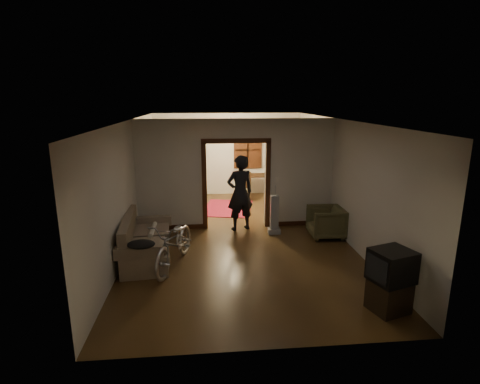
{
  "coord_description": "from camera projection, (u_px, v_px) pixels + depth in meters",
  "views": [
    {
      "loc": [
        -0.79,
        -8.56,
        3.29
      ],
      "look_at": [
        0.0,
        -0.3,
        1.2
      ],
      "focal_mm": 28.0,
      "sensor_mm": 36.0,
      "label": 1
    }
  ],
  "objects": [
    {
      "name": "tv_stand",
      "position": [
        389.0,
        296.0,
        5.91
      ],
      "size": [
        0.67,
        0.63,
        0.49
      ],
      "primitive_type": "cube",
      "rotation": [
        0.0,
        0.0,
        0.31
      ],
      "color": "black",
      "rests_on": "floor"
    },
    {
      "name": "armchair",
      "position": [
        326.0,
        222.0,
        9.04
      ],
      "size": [
        0.84,
        0.82,
        0.75
      ],
      "primitive_type": "imported",
      "rotation": [
        0.0,
        0.0,
        -1.6
      ],
      "color": "#4E4C2C",
      "rests_on": "floor"
    },
    {
      "name": "desk_chair",
      "position": [
        243.0,
        186.0,
        12.24
      ],
      "size": [
        0.56,
        0.56,
        0.99
      ],
      "primitive_type": "cube",
      "rotation": [
        0.0,
        0.0,
        0.35
      ],
      "color": "black",
      "rests_on": "floor"
    },
    {
      "name": "person",
      "position": [
        240.0,
        193.0,
        9.42
      ],
      "size": [
        0.81,
        0.66,
        1.93
      ],
      "primitive_type": "imported",
      "rotation": [
        0.0,
        0.0,
        3.46
      ],
      "color": "black",
      "rests_on": "floor"
    },
    {
      "name": "jacket",
      "position": [
        141.0,
        244.0,
        6.86
      ],
      "size": [
        0.51,
        0.38,
        0.15
      ],
      "primitive_type": "ellipsoid",
      "color": "black",
      "rests_on": "sofa"
    },
    {
      "name": "wall_right",
      "position": [
        342.0,
        179.0,
        9.02
      ],
      "size": [
        0.02,
        8.5,
        2.8
      ],
      "primitive_type": "cube",
      "color": "beige",
      "rests_on": "floor"
    },
    {
      "name": "wall_left",
      "position": [
        130.0,
        183.0,
        8.56
      ],
      "size": [
        0.02,
        8.5,
        2.8
      ],
      "primitive_type": "cube",
      "color": "beige",
      "rests_on": "floor"
    },
    {
      "name": "ceiling",
      "position": [
        239.0,
        120.0,
        8.45
      ],
      "size": [
        5.0,
        8.5,
        0.01
      ],
      "primitive_type": "cube",
      "color": "white",
      "rests_on": "floor"
    },
    {
      "name": "partition_wall",
      "position": [
        236.0,
        174.0,
        9.52
      ],
      "size": [
        5.0,
        0.14,
        2.8
      ],
      "primitive_type": "cube",
      "color": "beige",
      "rests_on": "floor"
    },
    {
      "name": "locker",
      "position": [
        185.0,
        172.0,
        12.48
      ],
      "size": [
        0.94,
        0.58,
        1.79
      ],
      "primitive_type": "cube",
      "rotation": [
        0.0,
        0.0,
        0.1
      ],
      "color": "#273721",
      "rests_on": "floor"
    },
    {
      "name": "desk",
      "position": [
        258.0,
        186.0,
        12.72
      ],
      "size": [
        1.05,
        0.61,
        0.76
      ],
      "primitive_type": "cube",
      "rotation": [
        0.0,
        0.0,
        -0.03
      ],
      "color": "black",
      "rests_on": "floor"
    },
    {
      "name": "light_switch",
      "position": [
        277.0,
        180.0,
        9.58
      ],
      "size": [
        0.08,
        0.01,
        0.12
      ],
      "primitive_type": "cube",
      "color": "silver",
      "rests_on": "partition_wall"
    },
    {
      "name": "crt_tv",
      "position": [
        392.0,
        266.0,
        5.79
      ],
      "size": [
        0.73,
        0.69,
        0.51
      ],
      "primitive_type": "cube",
      "rotation": [
        0.0,
        0.0,
        0.31
      ],
      "color": "black",
      "rests_on": "tv_stand"
    },
    {
      "name": "rolled_paper",
      "position": [
        153.0,
        230.0,
        8.07
      ],
      "size": [
        0.1,
        0.8,
        0.1
      ],
      "primitive_type": "cylinder",
      "rotation": [
        1.57,
        0.0,
        0.0
      ],
      "color": "beige",
      "rests_on": "sofa"
    },
    {
      "name": "far_window",
      "position": [
        248.0,
        150.0,
        12.89
      ],
      "size": [
        0.98,
        0.06,
        1.28
      ],
      "primitive_type": "cube",
      "color": "black",
      "rests_on": "wall_back"
    },
    {
      "name": "wall_back",
      "position": [
        228.0,
        154.0,
        12.9
      ],
      "size": [
        5.0,
        0.02,
        2.8
      ],
      "primitive_type": "cube",
      "color": "beige",
      "rests_on": "floor"
    },
    {
      "name": "globe",
      "position": [
        184.0,
        140.0,
        12.22
      ],
      "size": [
        0.26,
        0.26,
        0.26
      ],
      "primitive_type": "sphere",
      "color": "#1E5972",
      "rests_on": "locker"
    },
    {
      "name": "floor",
      "position": [
        239.0,
        237.0,
        9.14
      ],
      "size": [
        5.0,
        8.5,
        0.01
      ],
      "primitive_type": "cube",
      "color": "#342210",
      "rests_on": "ground"
    },
    {
      "name": "oriental_rug",
      "position": [
        228.0,
        208.0,
        11.48
      ],
      "size": [
        1.76,
        2.1,
        0.01
      ],
      "primitive_type": "cube",
      "rotation": [
        0.0,
        0.0,
        -0.2
      ],
      "color": "maroon",
      "rests_on": "floor"
    },
    {
      "name": "bicycle",
      "position": [
        175.0,
        243.0,
        7.43
      ],
      "size": [
        1.14,
        1.99,
        0.99
      ],
      "primitive_type": "imported",
      "rotation": [
        0.0,
        0.0,
        -0.28
      ],
      "color": "silver",
      "rests_on": "floor"
    },
    {
      "name": "chandelier",
      "position": [
        231.0,
        131.0,
        10.98
      ],
      "size": [
        0.24,
        0.24,
        0.24
      ],
      "primitive_type": "sphere",
      "color": "#FFE0A5",
      "rests_on": "ceiling"
    },
    {
      "name": "sofa",
      "position": [
        146.0,
        238.0,
        7.79
      ],
      "size": [
        1.05,
        2.05,
        0.91
      ],
      "primitive_type": "cube",
      "rotation": [
        0.0,
        0.0,
        0.08
      ],
      "color": "brown",
      "rests_on": "floor"
    },
    {
      "name": "vacuum",
      "position": [
        274.0,
        214.0,
        9.25
      ],
      "size": [
        0.33,
        0.28,
        0.98
      ],
      "primitive_type": "cube",
      "rotation": [
        0.0,
        0.0,
        0.16
      ],
      "color": "gray",
      "rests_on": "floor"
    },
    {
      "name": "door_casing",
      "position": [
        236.0,
        186.0,
        9.59
      ],
      "size": [
        1.74,
        0.2,
        2.32
      ],
      "primitive_type": "cube",
      "color": "#34190C",
      "rests_on": "floor"
    }
  ]
}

